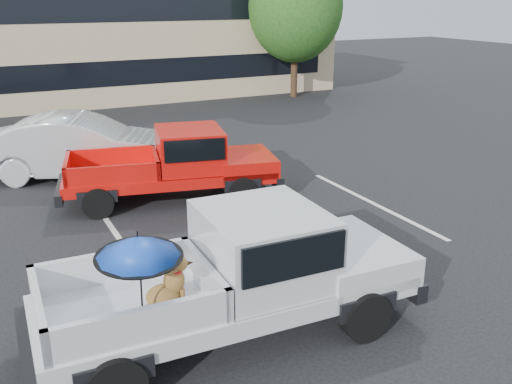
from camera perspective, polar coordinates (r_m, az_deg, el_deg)
ground at (r=10.92m, az=5.60°, el=-6.86°), size 90.00×90.00×0.00m
stripe_left at (r=11.53m, az=-12.70°, el=-5.78°), size 0.12×5.00×0.01m
stripe_right at (r=14.05m, az=11.63°, el=-1.10°), size 0.12×5.00×0.01m
motel_building at (r=30.17m, az=-13.22°, el=15.71°), size 20.40×8.40×6.30m
tree_right at (r=28.17m, az=3.97°, el=17.98°), size 4.46×4.46×6.78m
tree_back at (r=34.17m, az=-7.87°, el=18.40°), size 4.68×4.68×7.11m
silver_pickup at (r=8.29m, az=-0.74°, el=-7.54°), size 5.75×2.25×2.06m
red_pickup at (r=13.95m, az=-7.22°, el=3.09°), size 5.53×2.93×1.73m
silver_sedan at (r=16.24m, az=-17.05°, el=4.36°), size 5.49×3.69×1.71m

